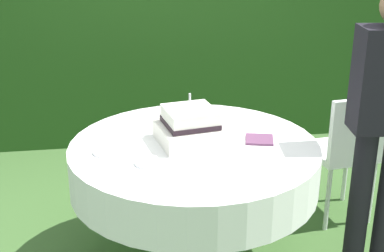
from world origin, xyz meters
name	(u,v)px	position (x,y,z in m)	size (l,w,h in m)	color
foliage_hedge	(159,8)	(0.00, 2.05, 1.18)	(5.31, 0.44, 2.36)	#234C19
cake_table	(194,165)	(0.00, 0.00, 0.64)	(1.35, 1.35, 0.76)	#4C4C51
wedding_cake	(191,126)	(-0.01, 0.04, 0.85)	(0.38, 0.39, 0.28)	white
serving_plate_near	(147,163)	(-0.27, -0.21, 0.76)	(0.13, 0.13, 0.01)	white
serving_plate_far	(105,152)	(-0.48, -0.05, 0.76)	(0.12, 0.12, 0.01)	white
napkin_stack	(260,140)	(0.36, 0.00, 0.77)	(0.15, 0.15, 0.01)	#603856
garden_chair	(348,146)	(1.05, 0.34, 0.54)	(0.45, 0.45, 0.89)	white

